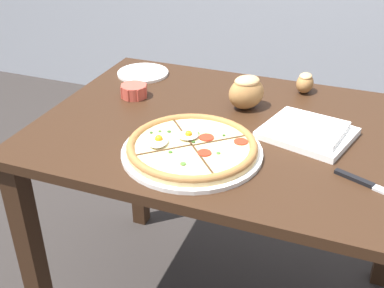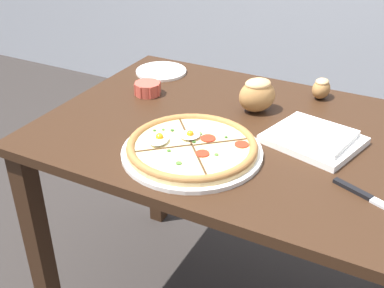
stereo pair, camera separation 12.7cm
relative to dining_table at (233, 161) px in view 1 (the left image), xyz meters
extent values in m
cube|color=#331E11|center=(0.00, 0.00, 0.11)|extent=(1.16, 0.82, 0.03)
cube|color=#331E11|center=(-0.53, -0.36, -0.28)|extent=(0.06, 0.06, 0.75)
cube|color=#331E11|center=(-0.53, 0.36, -0.28)|extent=(0.06, 0.06, 0.75)
cylinder|color=white|center=(-0.06, -0.19, 0.13)|extent=(0.38, 0.38, 0.01)
cylinder|color=#DBB775|center=(-0.06, -0.19, 0.14)|extent=(0.35, 0.35, 0.01)
cylinder|color=beige|center=(-0.06, -0.19, 0.15)|extent=(0.31, 0.31, 0.00)
torus|color=#A36B38|center=(-0.06, -0.19, 0.15)|extent=(0.35, 0.35, 0.02)
cube|color=#472D19|center=(-0.12, -0.24, 0.15)|extent=(0.12, 0.11, 0.00)
cube|color=#472D19|center=(-0.01, -0.25, 0.15)|extent=(0.11, 0.12, 0.00)
cube|color=#472D19|center=(0.00, -0.14, 0.15)|extent=(0.12, 0.11, 0.00)
cube|color=#472D19|center=(-0.12, -0.13, 0.15)|extent=(0.11, 0.12, 0.00)
cylinder|color=red|center=(-0.02, -0.22, 0.15)|extent=(0.04, 0.04, 0.00)
cylinder|color=red|center=(0.05, -0.13, 0.15)|extent=(0.04, 0.04, 0.00)
cylinder|color=red|center=(-0.04, -0.14, 0.15)|extent=(0.04, 0.04, 0.00)
ellipsoid|color=white|center=(-0.15, -0.22, 0.16)|extent=(0.06, 0.07, 0.01)
sphere|color=orange|center=(-0.15, -0.21, 0.16)|extent=(0.02, 0.02, 0.02)
ellipsoid|color=white|center=(-0.09, -0.16, 0.16)|extent=(0.07, 0.08, 0.01)
sphere|color=orange|center=(-0.09, -0.16, 0.16)|extent=(0.02, 0.02, 0.02)
cylinder|color=#2D5B1E|center=(-0.15, -0.15, 0.15)|extent=(0.01, 0.01, 0.00)
cylinder|color=#477A2D|center=(-0.17, -0.15, 0.15)|extent=(0.01, 0.01, 0.00)
cylinder|color=#477A2D|center=(0.02, -0.21, 0.15)|extent=(0.01, 0.01, 0.00)
cylinder|color=#386B23|center=(-0.10, -0.25, 0.15)|extent=(0.01, 0.01, 0.00)
cylinder|color=#2D5B1E|center=(-0.19, -0.17, 0.15)|extent=(0.01, 0.01, 0.00)
cylinder|color=#2D5B1E|center=(0.00, -0.11, 0.15)|extent=(0.01, 0.01, 0.00)
cylinder|color=#477A2D|center=(-0.05, -0.29, 0.15)|extent=(0.01, 0.01, 0.00)
cylinder|color=#477A2D|center=(-0.07, -0.13, 0.15)|extent=(0.01, 0.01, 0.00)
cylinder|color=#2D5B1E|center=(-0.07, -0.18, 0.15)|extent=(0.01, 0.01, 0.00)
cylinder|color=#C64C3D|center=(-0.37, 0.08, 0.14)|extent=(0.08, 0.08, 0.04)
cylinder|color=beige|center=(-0.37, 0.08, 0.15)|extent=(0.07, 0.07, 0.02)
cylinder|color=#C64C3D|center=(-0.33, 0.08, 0.14)|extent=(0.01, 0.01, 0.04)
cylinder|color=#C64C3D|center=(-0.34, 0.11, 0.14)|extent=(0.01, 0.01, 0.04)
cylinder|color=#C64C3D|center=(-0.37, 0.12, 0.14)|extent=(0.01, 0.01, 0.04)
cylinder|color=#C64C3D|center=(-0.40, 0.11, 0.14)|extent=(0.01, 0.01, 0.04)
cylinder|color=#C64C3D|center=(-0.42, 0.08, 0.14)|extent=(0.01, 0.01, 0.04)
cylinder|color=#C64C3D|center=(-0.40, 0.05, 0.14)|extent=(0.01, 0.01, 0.04)
cylinder|color=#C64C3D|center=(-0.37, 0.04, 0.14)|extent=(0.01, 0.01, 0.04)
cylinder|color=#C64C3D|center=(-0.34, 0.05, 0.14)|extent=(0.01, 0.01, 0.04)
cube|color=white|center=(0.21, 0.02, 0.13)|extent=(0.28, 0.26, 0.02)
cube|color=white|center=(0.21, 0.02, 0.15)|extent=(0.22, 0.20, 0.02)
ellipsoid|color=#A3703D|center=(-0.01, 0.13, 0.17)|extent=(0.14, 0.15, 0.10)
ellipsoid|color=tan|center=(-0.01, 0.13, 0.21)|extent=(0.10, 0.11, 0.03)
ellipsoid|color=#A3703D|center=(0.15, 0.32, 0.15)|extent=(0.06, 0.08, 0.06)
ellipsoid|color=tan|center=(0.15, 0.32, 0.18)|extent=(0.05, 0.06, 0.02)
cube|color=black|center=(0.35, -0.16, 0.13)|extent=(0.10, 0.05, 0.01)
cylinder|color=white|center=(-0.44, 0.27, 0.13)|extent=(0.19, 0.19, 0.01)
camera|label=1|loc=(0.33, -1.22, 0.79)|focal=45.00mm
camera|label=2|loc=(0.45, -1.16, 0.79)|focal=45.00mm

